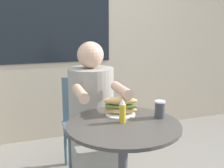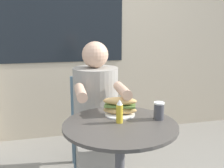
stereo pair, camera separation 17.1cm
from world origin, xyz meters
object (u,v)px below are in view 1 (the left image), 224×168
seated_diner (93,128)px  sandwich_on_plate (120,107)px  diner_chair (83,115)px  drink_cup (160,109)px  cafe_table (123,154)px  condiment_bottle (122,111)px

seated_diner → sandwich_on_plate: (0.08, -0.39, 0.28)m
seated_diner → sandwich_on_plate: seated_diner is taller
diner_chair → drink_cup: (0.29, -0.87, 0.29)m
diner_chair → cafe_table: bearing=95.3°
seated_diner → drink_cup: bearing=122.5°
seated_diner → cafe_table: bearing=97.5°
seated_diner → sandwich_on_plate: size_ratio=5.21×
cafe_table → sandwich_on_plate: size_ratio=3.24×
seated_diner → drink_cup: 0.67m
sandwich_on_plate → cafe_table: bearing=-105.1°
cafe_table → condiment_bottle: condiment_bottle is taller
condiment_bottle → cafe_table: bearing=-77.9°
drink_cup → condiment_bottle: condiment_bottle is taller
cafe_table → sandwich_on_plate: (0.04, 0.15, 0.26)m
sandwich_on_plate → drink_cup: size_ratio=2.11×
seated_diner → drink_cup: (0.30, -0.52, 0.28)m
cafe_table → sandwich_on_plate: bearing=74.9°
sandwich_on_plate → drink_cup: 0.25m
cafe_table → seated_diner: seated_diner is taller
diner_chair → sandwich_on_plate: (0.08, -0.73, 0.29)m
seated_diner → drink_cup: size_ratio=10.97×
drink_cup → condiment_bottle: size_ratio=0.76×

